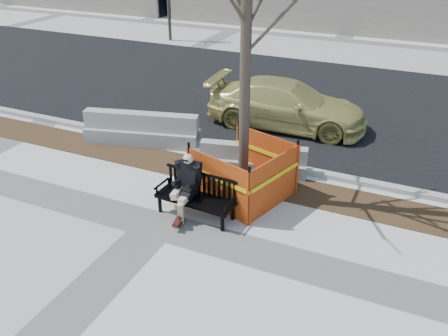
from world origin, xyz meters
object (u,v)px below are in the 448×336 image
Objects in this scene: jersey_barrier_left at (143,143)px; jersey_barrier_right at (253,172)px; tree_fence at (243,195)px; bench at (196,215)px; seated_man at (188,211)px; sedan at (285,126)px.

jersey_barrier_left is 3.53m from jersey_barrier_right.
tree_fence is 1.17m from jersey_barrier_right.
tree_fence is 2.10× the size of jersey_barrier_left.
seated_man reaches higher than bench.
jersey_barrier_right is at bearing 99.56° from tree_fence.
jersey_barrier_left is at bearing 161.99° from jersey_barrier_right.
sedan is at bearing 26.77° from jersey_barrier_left.
tree_fence is at bearing -93.16° from jersey_barrier_right.
jersey_barrier_right is (0.16, -3.24, 0.00)m from sedan.
seated_man is 2.40m from jersey_barrier_right.
jersey_barrier_left is at bearing 158.27° from tree_fence.
seated_man reaches higher than jersey_barrier_right.
sedan is at bearing 88.53° from seated_man.
jersey_barrier_right is (0.41, 2.37, 0.00)m from bench.
sedan is 1.48× the size of jersey_barrier_left.
seated_man is at bearing -126.07° from tree_fence.
tree_fence reaches higher than seated_man.
seated_man is at bearing 168.85° from bench.
bench is at bearing 174.77° from sedan.
jersey_barrier_left is (-3.11, 2.70, 0.00)m from bench.
seated_man is 3.89m from jersey_barrier_left.
tree_fence is at bearing -35.92° from jersey_barrier_left.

